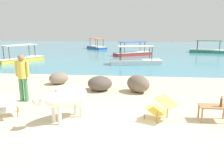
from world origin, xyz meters
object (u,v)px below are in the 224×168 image
(boat_white, at_px, (136,60))
(boat_green, at_px, (208,50))
(cow, at_px, (66,98))
(boat_blue, at_px, (97,47))
(bottle, at_px, (221,102))
(deck_chair_far, at_px, (7,105))
(deck_chair_near, at_px, (161,107))
(boat_red, at_px, (133,53))
(person_standing, at_px, (22,74))
(boat_yellow, at_px, (20,58))
(low_bench_table, at_px, (214,108))

(boat_white, distance_m, boat_green, 11.67)
(cow, distance_m, boat_blue, 23.22)
(bottle, xyz_separation_m, deck_chair_far, (-5.88, -0.29, -0.17))
(deck_chair_near, relative_size, boat_white, 0.24)
(boat_white, bearing_deg, deck_chair_near, -95.41)
(bottle, distance_m, boat_red, 16.14)
(bottle, distance_m, boat_white, 10.71)
(deck_chair_far, height_order, person_standing, person_standing)
(deck_chair_near, relative_size, boat_blue, 0.25)
(boat_white, bearing_deg, person_standing, -122.00)
(bottle, height_order, boat_green, boat_green)
(boat_blue, distance_m, boat_yellow, 12.48)
(deck_chair_near, relative_size, person_standing, 0.57)
(low_bench_table, bearing_deg, boat_yellow, 135.59)
(person_standing, bearing_deg, deck_chair_far, 14.29)
(boat_red, bearing_deg, cow, 51.83)
(low_bench_table, distance_m, boat_green, 20.04)
(deck_chair_far, bearing_deg, boat_yellow, 0.65)
(bottle, relative_size, boat_red, 0.08)
(deck_chair_near, height_order, boat_yellow, boat_yellow)
(deck_chair_far, relative_size, boat_red, 0.25)
(person_standing, bearing_deg, low_bench_table, 83.89)
(boat_red, distance_m, boat_yellow, 9.87)
(boat_red, bearing_deg, deck_chair_far, 45.88)
(person_standing, bearing_deg, bottle, 83.58)
(boat_green, bearing_deg, boat_white, 67.02)
(deck_chair_near, xyz_separation_m, boat_green, (6.71, 19.41, -0.13))
(deck_chair_near, xyz_separation_m, boat_white, (-0.78, 10.47, -0.13))
(deck_chair_far, height_order, boat_yellow, boat_yellow)
(deck_chair_far, bearing_deg, boat_blue, -21.24)
(boat_yellow, bearing_deg, boat_blue, 12.47)
(low_bench_table, height_order, bottle, bottle)
(cow, bearing_deg, bottle, 130.98)
(boat_white, relative_size, boat_blue, 1.04)
(low_bench_table, xyz_separation_m, bottle, (0.16, -0.06, 0.19))
(person_standing, bearing_deg, boat_white, 162.65)
(boat_white, bearing_deg, deck_chair_far, -117.89)
(person_standing, relative_size, boat_white, 0.42)
(boat_red, xyz_separation_m, boat_yellow, (-8.48, -5.05, 0.00))
(bottle, bearing_deg, boat_yellow, 135.76)
(boat_blue, bearing_deg, deck_chair_far, 147.93)
(deck_chair_near, height_order, boat_red, boat_red)
(deck_chair_far, distance_m, boat_red, 16.51)
(boat_white, bearing_deg, boat_blue, 102.11)
(bottle, bearing_deg, low_bench_table, 157.54)
(cow, bearing_deg, low_bench_table, 132.06)
(deck_chair_near, xyz_separation_m, boat_yellow, (-9.58, 10.88, -0.13))
(bottle, bearing_deg, person_standing, 168.61)
(low_bench_table, relative_size, bottle, 2.57)
(low_bench_table, bearing_deg, boat_red, 99.08)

